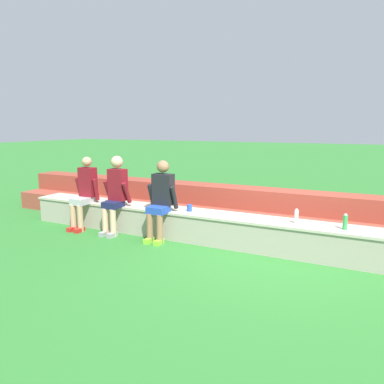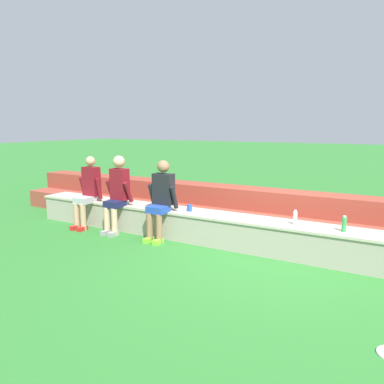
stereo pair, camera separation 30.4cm
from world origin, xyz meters
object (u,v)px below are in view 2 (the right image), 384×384
Objects in this scene: person_far_left at (88,190)px; plastic_cup_right_end at (190,208)px; person_left_of_center at (117,192)px; water_bottle_near_right at (344,224)px; water_bottle_mid_left at (295,218)px; person_center at (161,197)px.

plastic_cup_right_end is at bearing 6.74° from person_far_left.
water_bottle_near_right is (3.97, 0.23, -0.16)m from person_left_of_center.
water_bottle_mid_left is (4.02, 0.26, -0.12)m from person_far_left.
plastic_cup_right_end is at bearing 179.17° from water_bottle_near_right.
water_bottle_near_right is 1.99× the size of plastic_cup_right_end.
person_far_left is 6.03× the size of water_bottle_near_right.
water_bottle_near_right is at bearing 2.67° from person_far_left.
water_bottle_mid_left is 1.94× the size of plastic_cup_right_end.
person_center reaches higher than water_bottle_near_right.
plastic_cup_right_end is (-2.55, 0.04, -0.05)m from water_bottle_near_right.
person_center is (1.73, 0.02, 0.02)m from person_far_left.
person_far_left is 1.00× the size of person_center.
plastic_cup_right_end is (0.45, 0.24, -0.19)m from person_center.
person_far_left is 11.99× the size of plastic_cup_right_end.
water_bottle_near_right is at bearing 3.28° from person_left_of_center.
plastic_cup_right_end is at bearing 28.03° from person_center.
plastic_cup_right_end is (2.18, 0.26, -0.17)m from person_far_left.
person_far_left is 2.20m from plastic_cup_right_end.
plastic_cup_right_end is at bearing -179.96° from water_bottle_mid_left.
person_left_of_center reaches higher than water_bottle_near_right.
person_left_of_center reaches higher than water_bottle_mid_left.
person_far_left is at bearing -176.33° from water_bottle_mid_left.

